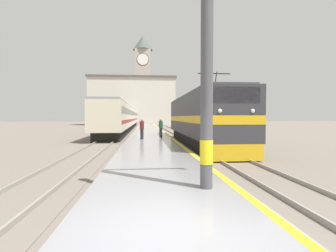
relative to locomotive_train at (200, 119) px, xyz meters
The scene contains 11 objects.
ground_plane 14.73m from the locomotive_train, 105.17° to the left, with size 200.00×200.00×0.00m, color #70665B.
platform 10.01m from the locomotive_train, 112.79° to the left, with size 3.83×140.00×0.43m.
rail_track_near 9.29m from the locomotive_train, 90.00° to the left, with size 2.83×140.00×0.16m.
rail_track_far 12.05m from the locomotive_train, 130.21° to the left, with size 2.83×140.00×0.16m.
locomotive_train is the anchor object (origin of this frame).
passenger_train 28.37m from the locomotive_train, 105.69° to the left, with size 2.92×51.66×3.86m.
catenary_mast 14.21m from the locomotive_train, 101.14° to the right, with size 3.12×0.33×7.79m.
person_on_platform 4.67m from the locomotive_train, 169.12° to the left, with size 0.34×0.34×1.65m.
second_waiting_passenger 4.07m from the locomotive_train, 136.54° to the left, with size 0.34×0.34×1.64m.
clock_tower 63.79m from the locomotive_train, 94.36° to the left, with size 6.08×6.08×27.40m.
station_building 55.18m from the locomotive_train, 97.94° to the left, with size 23.79×10.24×13.24m.
Camera 1 is at (-0.52, -4.19, 2.20)m, focal length 28.00 mm.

